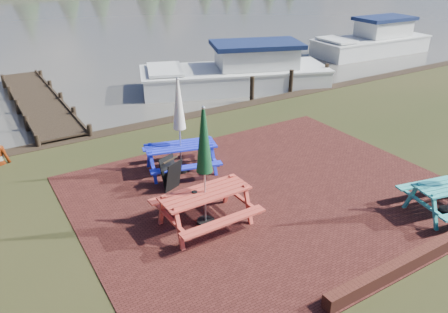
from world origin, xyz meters
TOP-DOWN VIEW (x-y plane):
  - ground at (0.00, 0.00)m, footprint 120.00×120.00m
  - paving at (0.00, 1.00)m, footprint 9.00×7.50m
  - water at (0.00, 37.00)m, footprint 120.00×60.00m
  - picnic_table_red at (-1.95, 0.69)m, footprint 1.99×1.78m
  - picnic_table_blue at (-1.28, 3.24)m, footprint 2.21×2.06m
  - chalkboard at (-1.91, 2.52)m, footprint 0.54×0.65m
  - jetty at (-3.50, 11.28)m, footprint 1.76×9.08m
  - boat_near at (4.65, 9.46)m, footprint 8.66×5.46m
  - boat_far at (15.31, 11.29)m, footprint 7.39×2.91m

SIDE VIEW (x-z plane):
  - ground at x=0.00m, z-range 0.00..0.00m
  - water at x=0.00m, z-range -0.01..0.01m
  - paving at x=0.00m, z-range 0.00..0.02m
  - jetty at x=-3.50m, z-range -0.39..0.61m
  - chalkboard at x=-1.91m, z-range 0.01..0.83m
  - boat_near at x=4.65m, z-range -0.65..1.57m
  - boat_far at x=15.31m, z-range -0.66..1.61m
  - picnic_table_blue at x=-1.28m, z-range -0.39..2.20m
  - picnic_table_red at x=-1.95m, z-range -0.41..2.31m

